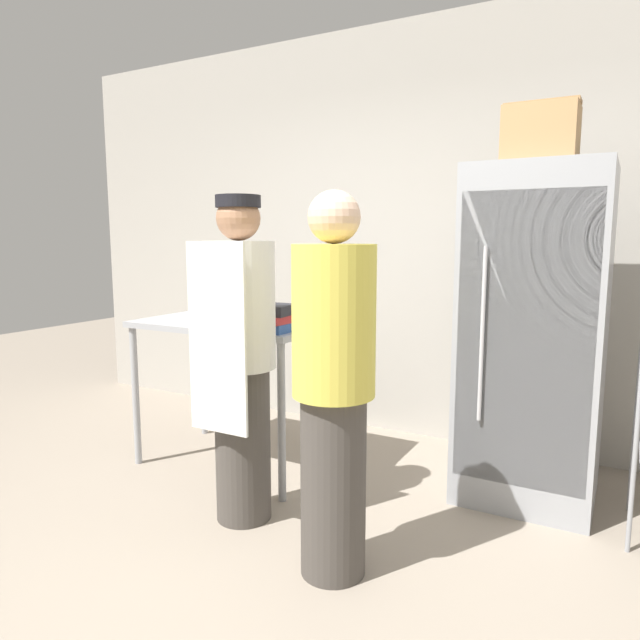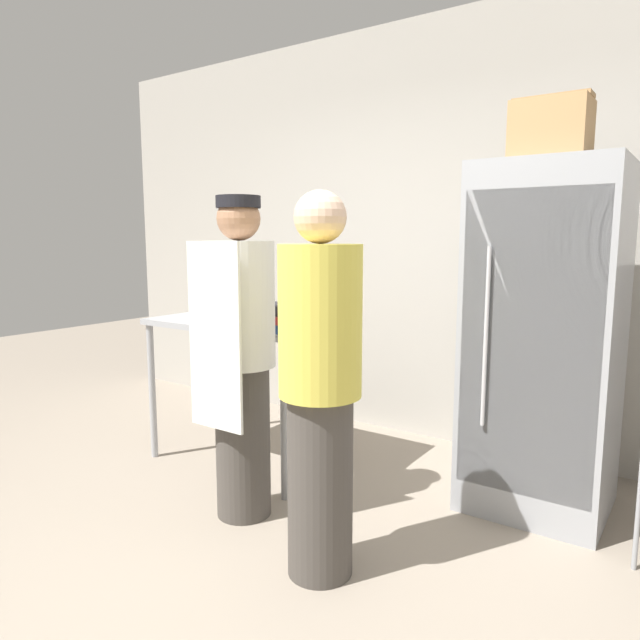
{
  "view_description": "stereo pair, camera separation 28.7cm",
  "coord_description": "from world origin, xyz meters",
  "px_view_note": "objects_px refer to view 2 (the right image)",
  "views": [
    {
      "loc": [
        1.25,
        -1.74,
        1.44
      ],
      "look_at": [
        -0.12,
        0.76,
        1.02
      ],
      "focal_mm": 32.0,
      "sensor_mm": 36.0,
      "label": 1
    },
    {
      "loc": [
        1.49,
        -1.59,
        1.44
      ],
      "look_at": [
        -0.12,
        0.76,
        1.02
      ],
      "focal_mm": 32.0,
      "sensor_mm": 36.0,
      "label": 2
    }
  ],
  "objects_px": {
    "cardboard_storage_box": "(551,129)",
    "person_baker": "(241,354)",
    "donut_box": "(241,313)",
    "blender_pitcher": "(220,294)",
    "binder_stack": "(273,317)",
    "person_customer": "(320,386)",
    "refrigerator": "(544,340)"
  },
  "relations": [
    {
      "from": "person_customer",
      "to": "binder_stack",
      "type": "bearing_deg",
      "value": 141.56
    },
    {
      "from": "refrigerator",
      "to": "donut_box",
      "type": "height_order",
      "value": "refrigerator"
    },
    {
      "from": "binder_stack",
      "to": "blender_pitcher",
      "type": "bearing_deg",
      "value": 152.47
    },
    {
      "from": "binder_stack",
      "to": "person_baker",
      "type": "height_order",
      "value": "person_baker"
    },
    {
      "from": "cardboard_storage_box",
      "to": "person_customer",
      "type": "distance_m",
      "value": 1.68
    },
    {
      "from": "binder_stack",
      "to": "refrigerator",
      "type": "bearing_deg",
      "value": 25.9
    },
    {
      "from": "refrigerator",
      "to": "person_customer",
      "type": "relative_size",
      "value": 1.11
    },
    {
      "from": "cardboard_storage_box",
      "to": "person_baker",
      "type": "xyz_separation_m",
      "value": [
        -1.23,
        -0.89,
        -1.1
      ]
    },
    {
      "from": "binder_stack",
      "to": "person_customer",
      "type": "xyz_separation_m",
      "value": [
        0.7,
        -0.56,
        -0.17
      ]
    },
    {
      "from": "refrigerator",
      "to": "binder_stack",
      "type": "height_order",
      "value": "refrigerator"
    },
    {
      "from": "refrigerator",
      "to": "blender_pitcher",
      "type": "xyz_separation_m",
      "value": [
        -2.14,
        -0.2,
        0.14
      ]
    },
    {
      "from": "person_customer",
      "to": "person_baker",
      "type": "bearing_deg",
      "value": 161.93
    },
    {
      "from": "donut_box",
      "to": "blender_pitcher",
      "type": "xyz_separation_m",
      "value": [
        -0.45,
        0.28,
        0.07
      ]
    },
    {
      "from": "refrigerator",
      "to": "donut_box",
      "type": "distance_m",
      "value": 1.76
    },
    {
      "from": "blender_pitcher",
      "to": "person_customer",
      "type": "height_order",
      "value": "person_customer"
    },
    {
      "from": "binder_stack",
      "to": "cardboard_storage_box",
      "type": "xyz_separation_m",
      "value": [
        1.3,
        0.54,
        0.96
      ]
    },
    {
      "from": "donut_box",
      "to": "blender_pitcher",
      "type": "relative_size",
      "value": 1.03
    },
    {
      "from": "binder_stack",
      "to": "person_customer",
      "type": "relative_size",
      "value": 0.18
    },
    {
      "from": "refrigerator",
      "to": "person_baker",
      "type": "distance_m",
      "value": 1.58
    },
    {
      "from": "blender_pitcher",
      "to": "donut_box",
      "type": "bearing_deg",
      "value": -31.98
    },
    {
      "from": "donut_box",
      "to": "person_baker",
      "type": "distance_m",
      "value": 0.69
    },
    {
      "from": "cardboard_storage_box",
      "to": "person_baker",
      "type": "distance_m",
      "value": 1.88
    },
    {
      "from": "binder_stack",
      "to": "cardboard_storage_box",
      "type": "relative_size",
      "value": 0.8
    },
    {
      "from": "donut_box",
      "to": "blender_pitcher",
      "type": "distance_m",
      "value": 0.53
    },
    {
      "from": "person_customer",
      "to": "cardboard_storage_box",
      "type": "bearing_deg",
      "value": 61.41
    },
    {
      "from": "blender_pitcher",
      "to": "cardboard_storage_box",
      "type": "bearing_deg",
      "value": 2.98
    },
    {
      "from": "refrigerator",
      "to": "person_baker",
      "type": "height_order",
      "value": "refrigerator"
    },
    {
      "from": "donut_box",
      "to": "cardboard_storage_box",
      "type": "bearing_deg",
      "value": 13.07
    },
    {
      "from": "blender_pitcher",
      "to": "person_baker",
      "type": "height_order",
      "value": "person_baker"
    },
    {
      "from": "donut_box",
      "to": "person_baker",
      "type": "bearing_deg",
      "value": -47.97
    },
    {
      "from": "donut_box",
      "to": "cardboard_storage_box",
      "type": "relative_size",
      "value": 0.8
    },
    {
      "from": "donut_box",
      "to": "binder_stack",
      "type": "bearing_deg",
      "value": -21.84
    }
  ]
}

